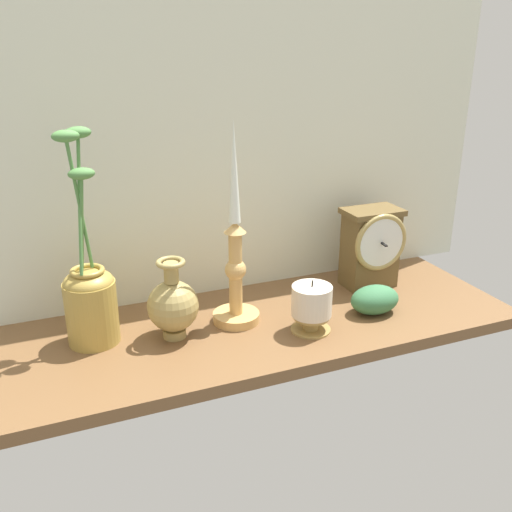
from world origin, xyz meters
TOP-DOWN VIEW (x-y plane):
  - ground_plane at (0.00, 0.00)cm, footprint 100.00×36.00cm
  - back_wall at (0.00, 18.50)cm, footprint 120.00×2.00cm
  - mantel_clock at (28.31, 6.91)cm, footprint 12.74×10.50cm
  - candlestick_tall_left at (-5.42, 2.04)cm, footprint 9.20×9.20cm
  - brass_vase_bulbous at (-18.30, 0.51)cm, footprint 9.52×9.52cm
  - brass_vase_jar at (-32.35, 4.48)cm, footprint 9.34×9.34cm
  - pillar_candle_front at (6.45, -6.94)cm, footprint 7.66×7.66cm
  - ivy_sprig at (21.84, -5.12)cm, footprint 10.35×7.25cm

SIDE VIEW (x-z plane):
  - ground_plane at x=0.00cm, z-range -2.40..0.00cm
  - ivy_sprig at x=21.84cm, z-range 0.00..5.78cm
  - pillar_candle_front at x=6.45cm, z-range -0.06..10.30cm
  - brass_vase_bulbous at x=-18.30cm, z-range -1.09..14.33cm
  - brass_vase_jar at x=-32.35cm, z-range -10.21..28.63cm
  - mantel_clock at x=28.31cm, z-range 0.46..18.27cm
  - candlestick_tall_left at x=-5.42cm, z-range -7.91..31.51cm
  - back_wall at x=0.00cm, z-range 0.00..65.00cm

